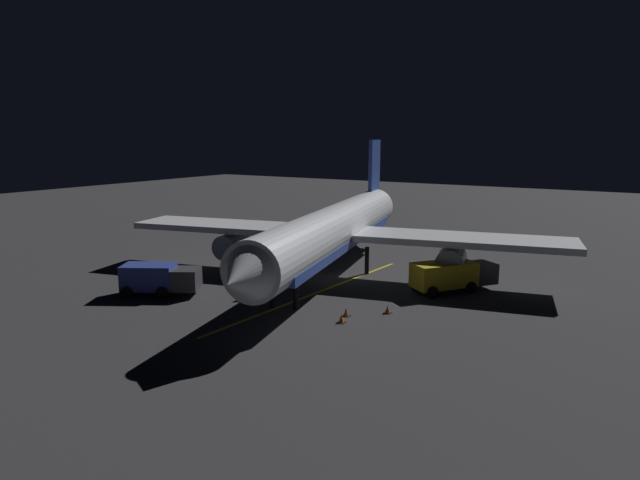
# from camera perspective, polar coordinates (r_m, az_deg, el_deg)

# --- Properties ---
(ground_plane) EXTENTS (180.00, 180.00, 0.20)m
(ground_plane) POSITION_cam_1_polar(r_m,az_deg,el_deg) (43.82, 1.37, -4.21)
(ground_plane) COLOR #303032
(apron_guide_stripe) EXTENTS (2.07, 22.78, 0.01)m
(apron_guide_stripe) POSITION_cam_1_polar(r_m,az_deg,el_deg) (40.02, -0.33, -5.52)
(apron_guide_stripe) COLOR gold
(apron_guide_stripe) RESTS_ON ground_plane
(airliner) EXTENTS (36.35, 36.03, 10.90)m
(airliner) POSITION_cam_1_polar(r_m,az_deg,el_deg) (43.55, 1.63, 1.04)
(airliner) COLOR white
(airliner) RESTS_ON ground_plane
(baggage_truck) EXTENTS (5.73, 4.48, 2.23)m
(baggage_truck) POSITION_cam_1_polar(r_m,az_deg,el_deg) (40.88, -16.58, -3.94)
(baggage_truck) COLOR navy
(baggage_truck) RESTS_ON ground_plane
(catering_truck) EXTENTS (5.54, 6.39, 2.22)m
(catering_truck) POSITION_cam_1_polar(r_m,az_deg,el_deg) (41.16, 13.58, -3.66)
(catering_truck) COLOR gold
(catering_truck) RESTS_ON ground_plane
(ground_crew_worker) EXTENTS (0.40, 0.40, 1.74)m
(ground_crew_worker) POSITION_cam_1_polar(r_m,az_deg,el_deg) (36.43, -5.06, -5.76)
(ground_crew_worker) COLOR black
(ground_crew_worker) RESTS_ON ground_plane
(traffic_cone_near_left) EXTENTS (0.50, 0.50, 0.55)m
(traffic_cone_near_left) POSITION_cam_1_polar(r_m,az_deg,el_deg) (38.36, -8.53, -5.98)
(traffic_cone_near_left) COLOR #EA590F
(traffic_cone_near_left) RESTS_ON ground_plane
(traffic_cone_near_right) EXTENTS (0.50, 0.50, 0.55)m
(traffic_cone_near_right) POSITION_cam_1_polar(r_m,az_deg,el_deg) (34.93, 2.74, -7.55)
(traffic_cone_near_right) COLOR #EA590F
(traffic_cone_near_right) RESTS_ON ground_plane
(traffic_cone_under_wing) EXTENTS (0.50, 0.50, 0.55)m
(traffic_cone_under_wing) POSITION_cam_1_polar(r_m,az_deg,el_deg) (35.69, 7.07, -7.22)
(traffic_cone_under_wing) COLOR #EA590F
(traffic_cone_under_wing) RESTS_ON ground_plane
(traffic_cone_far) EXTENTS (0.50, 0.50, 0.55)m
(traffic_cone_far) POSITION_cam_1_polar(r_m,az_deg,el_deg) (33.73, 2.24, -8.22)
(traffic_cone_far) COLOR #EA590F
(traffic_cone_far) RESTS_ON ground_plane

